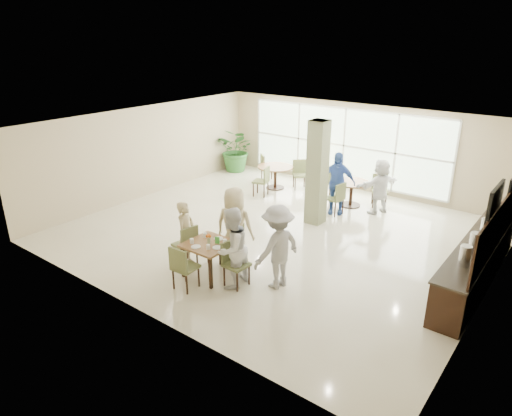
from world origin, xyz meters
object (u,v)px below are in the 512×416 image
Objects in this scene: teen_far at (234,226)px; teen_right at (232,248)px; round_table_left at (275,171)px; potted_plant at (237,150)px; teen_standing at (278,247)px; adult_a at (336,183)px; main_table at (209,247)px; teen_left at (186,234)px; round_table_right at (351,188)px; adult_standing at (318,164)px; buffet_counter at (479,257)px; adult_b at (380,186)px.

teen_right is (0.60, -0.81, -0.04)m from teen_far.
potted_plant is at bearing 161.40° from round_table_left.
teen_standing is 0.98× the size of adult_a.
teen_standing is at bearing 151.52° from teen_far.
adult_a is at bearing -17.50° from potted_plant.
adult_a is at bearing -112.17° from teen_far.
teen_left is (-0.72, 0.05, 0.09)m from main_table.
teen_standing is at bearing -94.37° from teen_left.
round_table_left is 2.79m from adult_a.
teen_left is at bearing -59.03° from potted_plant.
teen_right is at bearing -41.73° from teen_standing.
teen_left is at bearing -102.10° from round_table_right.
teen_standing is at bearing -44.82° from potted_plant.
teen_standing reaches higher than teen_right.
teen_left is (3.81, -6.35, -0.06)m from potted_plant.
round_table_left is 0.75× the size of adult_standing.
teen_left is 0.83× the size of adult_a.
teen_far reaches higher than teen_standing.
buffet_counter reaches higher than main_table.
adult_a is (4.93, -1.55, 0.09)m from potted_plant.
teen_far is at bearing -94.90° from round_table_right.
round_table_right is 0.68× the size of adult_standing.
potted_plant reaches higher than main_table.
buffet_counter is 2.61× the size of adult_a.
round_table_left is 5.41m from teen_far.
adult_a reaches higher than adult_b.
buffet_counter is 5.16m from teen_far.
teen_right is at bearing 109.23° from teen_far.
adult_standing is (-2.61, 6.11, -0.10)m from teen_standing.
teen_left is 0.88× the size of teen_right.
buffet_counter is 6.19m from teen_left.
teen_left is 2.17m from teen_standing.
buffet_counter is 2.91× the size of potted_plant.
teen_standing is at bearing -101.03° from adult_a.
teen_far is at bearing -64.48° from round_table_left.
teen_right is at bearing -110.33° from teen_left.
adult_standing is at bearing -95.20° from teen_far.
adult_a reaches higher than main_table.
teen_right is at bearing -140.36° from buffet_counter.
round_table_left is 6.39m from teen_right.
teen_right is (0.66, -0.04, 0.19)m from main_table.
teen_far is (-0.42, -4.90, 0.33)m from round_table_right.
adult_a reaches higher than round_table_right.
teen_standing reaches higher than round_table_left.
adult_standing is at bearing 149.63° from buffet_counter.
round_table_right is 0.59× the size of adult_a.
buffet_counter is 2.63× the size of teen_far.
teen_standing is 1.11× the size of adult_b.
buffet_counter is at bearing -45.32° from adult_a.
round_table_left is at bearing 160.51° from buffet_counter.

